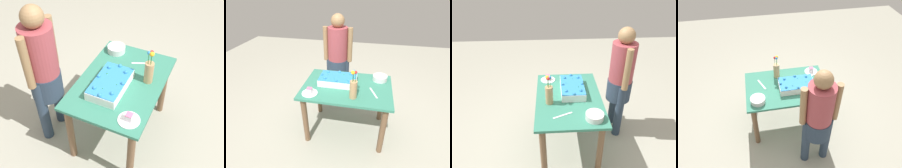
{
  "view_description": "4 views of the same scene",
  "coord_description": "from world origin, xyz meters",
  "views": [
    {
      "loc": [
        -1.8,
        -0.74,
        2.52
      ],
      "look_at": [
        -0.13,
        0.04,
        0.8
      ],
      "focal_mm": 45.0,
      "sensor_mm": 36.0,
      "label": 1
    },
    {
      "loc": [
        0.25,
        -1.85,
        1.93
      ],
      "look_at": [
        -0.11,
        -0.03,
        0.78
      ],
      "focal_mm": 28.0,
      "sensor_mm": 36.0,
      "label": 2
    },
    {
      "loc": [
        2.11,
        -0.19,
        2.22
      ],
      "look_at": [
        -0.13,
        -0.05,
        0.85
      ],
      "focal_mm": 35.0,
      "sensor_mm": 36.0,
      "label": 3
    },
    {
      "loc": [
        0.35,
        2.2,
        2.76
      ],
      "look_at": [
        -0.04,
        0.04,
        0.81
      ],
      "focal_mm": 35.0,
      "sensor_mm": 36.0,
      "label": 4
    }
  ],
  "objects": [
    {
      "name": "ground_plane",
      "position": [
        0.0,
        0.0,
        0.0
      ],
      "size": [
        8.0,
        8.0,
        0.0
      ],
      "primitive_type": "plane",
      "color": "#A5A292"
    },
    {
      "name": "flower_vase",
      "position": [
        0.1,
        -0.23,
        0.87
      ],
      "size": [
        0.09,
        0.09,
        0.35
      ],
      "color": "tan",
      "rests_on": "dining_table"
    },
    {
      "name": "fruit_bowl",
      "position": [
        0.41,
        0.23,
        0.78
      ],
      "size": [
        0.19,
        0.19,
        0.07
      ],
      "primitive_type": "cylinder",
      "color": "silver",
      "rests_on": "dining_table"
    },
    {
      "name": "cake_knife",
      "position": [
        0.33,
        -0.09,
        0.74
      ],
      "size": [
        0.11,
        0.21,
        0.0
      ],
      "primitive_type": "cube",
      "rotation": [
        0.0,
        0.0,
        5.12
      ],
      "color": "silver",
      "rests_on": "dining_table"
    },
    {
      "name": "sheet_cake",
      "position": [
        -0.13,
        0.05,
        0.79
      ],
      "size": [
        0.47,
        0.28,
        0.12
      ],
      "color": "white",
      "rests_on": "dining_table"
    },
    {
      "name": "person_standing",
      "position": [
        -0.26,
        0.68,
        0.85
      ],
      "size": [
        0.45,
        0.31,
        1.49
      ],
      "rotation": [
        0.0,
        0.0,
        -1.57
      ],
      "color": "#28384C",
      "rests_on": "ground_plane"
    },
    {
      "name": "serving_plate_with_slice",
      "position": [
        -0.41,
        -0.24,
        0.76
      ],
      "size": [
        0.19,
        0.19,
        0.07
      ],
      "color": "white",
      "rests_on": "dining_table"
    },
    {
      "name": "dining_table",
      "position": [
        0.0,
        0.0,
        0.6
      ],
      "size": [
        1.11,
        0.77,
        0.74
      ],
      "color": "#347C65",
      "rests_on": "ground_plane"
    }
  ]
}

